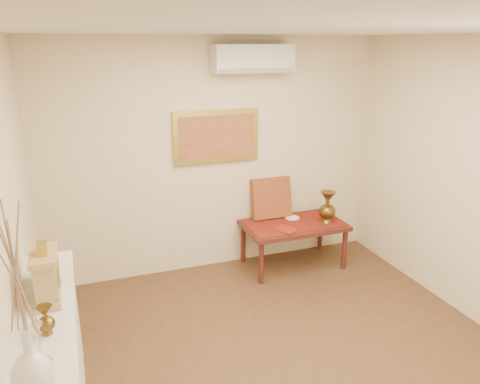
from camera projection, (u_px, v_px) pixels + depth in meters
name	position (u px, v px, depth m)	size (l,w,h in m)	color
floor	(300.00, 380.00, 3.81)	(4.50, 4.50, 0.00)	brown
ceiling	(317.00, 30.00, 2.98)	(4.50, 4.50, 0.00)	white
wall_back	(216.00, 157.00, 5.41)	(4.00, 0.02, 2.70)	beige
wall_left	(4.00, 270.00, 2.74)	(0.02, 4.50, 2.70)	beige
white_vase	(21.00, 309.00, 2.08)	(0.20, 0.20, 1.03)	white
candlestick	(39.00, 342.00, 2.49)	(0.11, 0.11, 0.24)	silver
brass_urn_small	(45.00, 316.00, 2.73)	(0.10, 0.10, 0.24)	brown
table_cloth	(294.00, 223.00, 5.60)	(1.14, 0.59, 0.01)	maroon
brass_urn_tall	(328.00, 204.00, 5.56)	(0.21, 0.21, 0.46)	brown
plate	(292.00, 218.00, 5.74)	(0.17, 0.17, 0.01)	white
menu	(286.00, 230.00, 5.38)	(0.18, 0.25, 0.01)	maroon
cushion	(271.00, 198.00, 5.71)	(0.49, 0.10, 0.49)	maroon
display_ledge	(54.00, 384.00, 3.07)	(0.37, 2.02, 0.98)	silver
mantel_clock	(46.00, 276.00, 3.09)	(0.17, 0.36, 0.41)	tan
wooden_chest	(46.00, 264.00, 3.36)	(0.16, 0.21, 0.24)	tan
low_table	(294.00, 228.00, 5.62)	(1.20, 0.70, 0.55)	#4F1D17
painting	(216.00, 136.00, 5.31)	(1.00, 0.06, 0.60)	#AF9A38
ac_unit	(253.00, 59.00, 5.08)	(0.90, 0.25, 0.30)	silver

